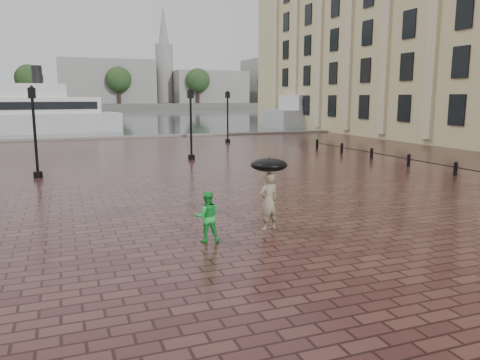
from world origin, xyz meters
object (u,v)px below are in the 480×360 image
Objects in this scene: ferry_far at (348,109)px; street_lamps at (113,122)px; child_pedestrian at (207,217)px; adult_pedestrian at (269,201)px; ferry_near at (13,113)px.

street_lamps is at bearing -149.89° from ferry_far.
street_lamps is 15.05× the size of child_pedestrian.
adult_pedestrian is 0.08× the size of ferry_near.
adult_pedestrian is 2.13m from child_pedestrian.
adult_pedestrian is 54.42m from ferry_far.
adult_pedestrian reaches higher than child_pedestrian.
street_lamps reaches higher than adult_pedestrian.
ferry_far is (34.50, 23.74, 0.08)m from street_lamps.
child_pedestrian is 0.06× the size of ferry_far.
ferry_far is at bearing -136.59° from adult_pedestrian.
street_lamps is 0.93× the size of ferry_near.
ferry_far is (34.14, 44.41, 1.69)m from child_pedestrian.
street_lamps is 20.74m from child_pedestrian.
ferry_far is at bearing -116.90° from child_pedestrian.
ferry_near is (-8.12, 24.43, -0.09)m from street_lamps.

